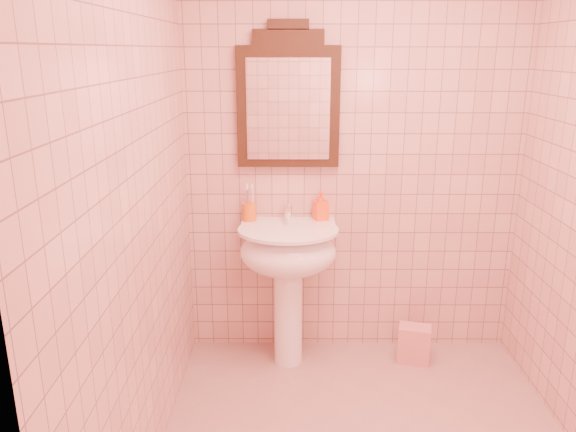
{
  "coord_description": "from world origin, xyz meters",
  "views": [
    {
      "loc": [
        -0.38,
        -2.19,
        1.85
      ],
      "look_at": [
        -0.39,
        0.55,
        1.03
      ],
      "focal_mm": 35.0,
      "sensor_mm": 36.0,
      "label": 1
    }
  ],
  "objects_px": {
    "mirror": "(288,101)",
    "soap_dispenser": "(321,206)",
    "toothbrush_cup": "(249,212)",
    "pedestal_sink": "(288,261)",
    "towel": "(414,344)"
  },
  "relations": [
    {
      "from": "mirror",
      "to": "soap_dispenser",
      "type": "relative_size",
      "value": 4.73
    },
    {
      "from": "toothbrush_cup",
      "to": "soap_dispenser",
      "type": "height_order",
      "value": "toothbrush_cup"
    },
    {
      "from": "soap_dispenser",
      "to": "pedestal_sink",
      "type": "bearing_deg",
      "value": -159.22
    },
    {
      "from": "pedestal_sink",
      "to": "towel",
      "type": "xyz_separation_m",
      "value": [
        0.77,
        0.01,
        -0.54
      ]
    },
    {
      "from": "pedestal_sink",
      "to": "toothbrush_cup",
      "type": "distance_m",
      "value": 0.38
    },
    {
      "from": "pedestal_sink",
      "to": "toothbrush_cup",
      "type": "height_order",
      "value": "toothbrush_cup"
    },
    {
      "from": "mirror",
      "to": "toothbrush_cup",
      "type": "xyz_separation_m",
      "value": [
        -0.23,
        -0.05,
        -0.65
      ]
    },
    {
      "from": "soap_dispenser",
      "to": "towel",
      "type": "bearing_deg",
      "value": -35.93
    },
    {
      "from": "mirror",
      "to": "towel",
      "type": "relative_size",
      "value": 3.52
    },
    {
      "from": "soap_dispenser",
      "to": "towel",
      "type": "relative_size",
      "value": 0.75
    },
    {
      "from": "pedestal_sink",
      "to": "mirror",
      "type": "relative_size",
      "value": 1.05
    },
    {
      "from": "towel",
      "to": "pedestal_sink",
      "type": "bearing_deg",
      "value": -179.51
    },
    {
      "from": "soap_dispenser",
      "to": "toothbrush_cup",
      "type": "bearing_deg",
      "value": 162.07
    },
    {
      "from": "pedestal_sink",
      "to": "soap_dispenser",
      "type": "height_order",
      "value": "soap_dispenser"
    },
    {
      "from": "mirror",
      "to": "soap_dispenser",
      "type": "xyz_separation_m",
      "value": [
        0.19,
        -0.03,
        -0.62
      ]
    }
  ]
}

